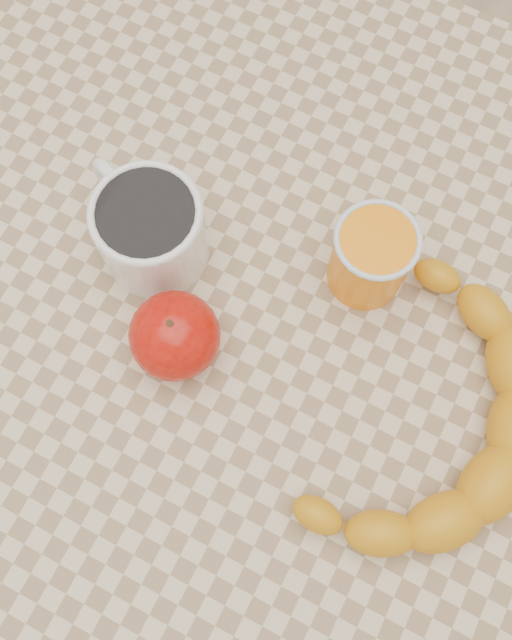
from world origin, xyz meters
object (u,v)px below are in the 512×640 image
at_px(coffee_mug, 149,228).
at_px(apple, 175,336).
at_px(orange_juice_glass, 371,258).
at_px(banana, 430,423).
at_px(table, 256,352).

height_order(coffee_mug, apple, coffee_mug).
distance_m(orange_juice_glass, banana, 0.14).
bearing_deg(table, orange_juice_glass, 53.56).
bearing_deg(coffee_mug, apple, -48.36).
bearing_deg(apple, banana, 8.37).
height_order(coffee_mug, orange_juice_glass, orange_juice_glass).
xyz_separation_m(orange_juice_glass, banana, (0.10, -0.10, -0.02)).
distance_m(coffee_mug, apple, 0.10).
distance_m(table, coffee_mug, 0.17).
relative_size(table, coffee_mug, 5.70).
bearing_deg(apple, orange_juice_glass, 49.17).
xyz_separation_m(coffee_mug, orange_juice_glass, (0.18, 0.06, -0.00)).
xyz_separation_m(table, banana, (0.16, -0.01, 0.11)).
height_order(table, orange_juice_glass, orange_juice_glass).
xyz_separation_m(apple, banana, (0.21, 0.03, -0.01)).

